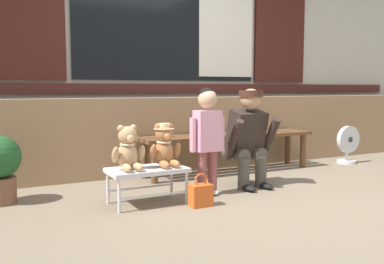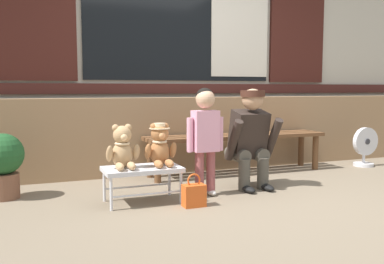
{
  "view_description": "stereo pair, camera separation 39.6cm",
  "coord_description": "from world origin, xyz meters",
  "px_view_note": "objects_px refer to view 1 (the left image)",
  "views": [
    {
      "loc": [
        -2.22,
        -3.02,
        0.95
      ],
      "look_at": [
        -0.4,
        0.49,
        0.55
      ],
      "focal_mm": 40.1,
      "sensor_mm": 36.0,
      "label": 1
    },
    {
      "loc": [
        -1.86,
        -3.18,
        0.95
      ],
      "look_at": [
        -0.4,
        0.49,
        0.55
      ],
      "focal_mm": 40.1,
      "sensor_mm": 36.0,
      "label": 2
    }
  ],
  "objects_px": {
    "wooden_bench_long": "(229,140)",
    "small_display_bench": "(147,172)",
    "handbag_on_ground": "(201,195)",
    "teddy_bear_with_hat": "(165,146)",
    "child_standing": "(207,129)",
    "adult_crouching": "(249,138)",
    "teddy_bear_plain": "(128,150)",
    "floor_fan": "(348,145)"
  },
  "relations": [
    {
      "from": "child_standing",
      "to": "floor_fan",
      "type": "distance_m",
      "value": 2.49
    },
    {
      "from": "child_standing",
      "to": "adult_crouching",
      "type": "relative_size",
      "value": 1.01
    },
    {
      "from": "teddy_bear_plain",
      "to": "teddy_bear_with_hat",
      "type": "height_order",
      "value": "same"
    },
    {
      "from": "small_display_bench",
      "to": "teddy_bear_with_hat",
      "type": "distance_m",
      "value": 0.26
    },
    {
      "from": "child_standing",
      "to": "adult_crouching",
      "type": "distance_m",
      "value": 0.55
    },
    {
      "from": "teddy_bear_with_hat",
      "to": "handbag_on_ground",
      "type": "relative_size",
      "value": 1.34
    },
    {
      "from": "small_display_bench",
      "to": "adult_crouching",
      "type": "xyz_separation_m",
      "value": [
        1.1,
        0.14,
        0.21
      ]
    },
    {
      "from": "teddy_bear_plain",
      "to": "floor_fan",
      "type": "relative_size",
      "value": 0.76
    },
    {
      "from": "teddy_bear_with_hat",
      "to": "floor_fan",
      "type": "relative_size",
      "value": 0.76
    },
    {
      "from": "wooden_bench_long",
      "to": "small_display_bench",
      "type": "distance_m",
      "value": 1.56
    },
    {
      "from": "wooden_bench_long",
      "to": "teddy_bear_plain",
      "type": "distance_m",
      "value": 1.69
    },
    {
      "from": "small_display_bench",
      "to": "teddy_bear_plain",
      "type": "relative_size",
      "value": 1.76
    },
    {
      "from": "wooden_bench_long",
      "to": "small_display_bench",
      "type": "relative_size",
      "value": 3.28
    },
    {
      "from": "teddy_bear_plain",
      "to": "adult_crouching",
      "type": "distance_m",
      "value": 1.27
    },
    {
      "from": "child_standing",
      "to": "handbag_on_ground",
      "type": "height_order",
      "value": "child_standing"
    },
    {
      "from": "child_standing",
      "to": "wooden_bench_long",
      "type": "bearing_deg",
      "value": 47.57
    },
    {
      "from": "wooden_bench_long",
      "to": "handbag_on_ground",
      "type": "height_order",
      "value": "wooden_bench_long"
    },
    {
      "from": "teddy_bear_with_hat",
      "to": "handbag_on_ground",
      "type": "xyz_separation_m",
      "value": [
        0.2,
        -0.28,
        -0.38
      ]
    },
    {
      "from": "teddy_bear_plain",
      "to": "small_display_bench",
      "type": "bearing_deg",
      "value": -0.51
    },
    {
      "from": "wooden_bench_long",
      "to": "floor_fan",
      "type": "height_order",
      "value": "floor_fan"
    },
    {
      "from": "handbag_on_ground",
      "to": "adult_crouching",
      "type": "bearing_deg",
      "value": 28.8
    },
    {
      "from": "wooden_bench_long",
      "to": "child_standing",
      "type": "bearing_deg",
      "value": -132.43
    },
    {
      "from": "teddy_bear_plain",
      "to": "handbag_on_ground",
      "type": "height_order",
      "value": "teddy_bear_plain"
    },
    {
      "from": "handbag_on_ground",
      "to": "floor_fan",
      "type": "bearing_deg",
      "value": 18.93
    },
    {
      "from": "teddy_bear_with_hat",
      "to": "adult_crouching",
      "type": "distance_m",
      "value": 0.95
    },
    {
      "from": "teddy_bear_with_hat",
      "to": "child_standing",
      "type": "xyz_separation_m",
      "value": [
        0.42,
        0.02,
        0.12
      ]
    },
    {
      "from": "small_display_bench",
      "to": "teddy_bear_plain",
      "type": "bearing_deg",
      "value": 179.49
    },
    {
      "from": "wooden_bench_long",
      "to": "handbag_on_ground",
      "type": "xyz_separation_m",
      "value": [
        -0.96,
        -1.1,
        -0.28
      ]
    },
    {
      "from": "child_standing",
      "to": "handbag_on_ground",
      "type": "bearing_deg",
      "value": -127.34
    },
    {
      "from": "teddy_bear_plain",
      "to": "child_standing",
      "type": "distance_m",
      "value": 0.75
    },
    {
      "from": "adult_crouching",
      "to": "floor_fan",
      "type": "distance_m",
      "value": 1.95
    },
    {
      "from": "wooden_bench_long",
      "to": "child_standing",
      "type": "xyz_separation_m",
      "value": [
        -0.73,
        -0.8,
        0.22
      ]
    },
    {
      "from": "small_display_bench",
      "to": "teddy_bear_plain",
      "type": "distance_m",
      "value": 0.25
    },
    {
      "from": "small_display_bench",
      "to": "child_standing",
      "type": "xyz_separation_m",
      "value": [
        0.58,
        0.02,
        0.33
      ]
    },
    {
      "from": "teddy_bear_with_hat",
      "to": "child_standing",
      "type": "distance_m",
      "value": 0.44
    },
    {
      "from": "teddy_bear_with_hat",
      "to": "handbag_on_ground",
      "type": "height_order",
      "value": "teddy_bear_with_hat"
    },
    {
      "from": "floor_fan",
      "to": "adult_crouching",
      "type": "bearing_deg",
      "value": -165.41
    },
    {
      "from": "teddy_bear_with_hat",
      "to": "adult_crouching",
      "type": "relative_size",
      "value": 0.38
    },
    {
      "from": "child_standing",
      "to": "teddy_bear_with_hat",
      "type": "bearing_deg",
      "value": -177.47
    },
    {
      "from": "small_display_bench",
      "to": "floor_fan",
      "type": "bearing_deg",
      "value": 11.84
    },
    {
      "from": "teddy_bear_plain",
      "to": "handbag_on_ground",
      "type": "xyz_separation_m",
      "value": [
        0.52,
        -0.28,
        -0.37
      ]
    },
    {
      "from": "wooden_bench_long",
      "to": "adult_crouching",
      "type": "height_order",
      "value": "adult_crouching"
    }
  ]
}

